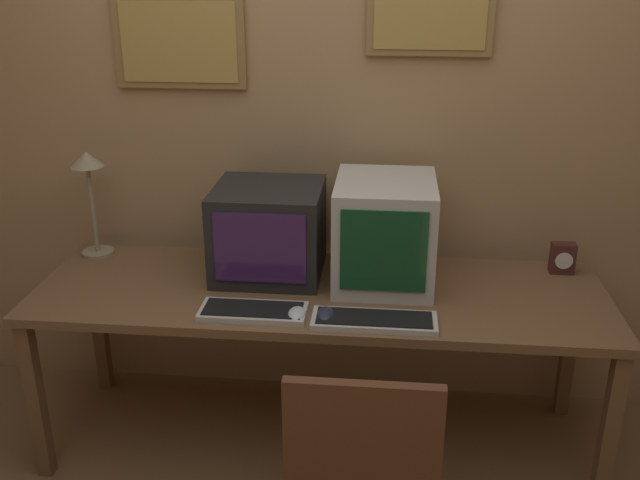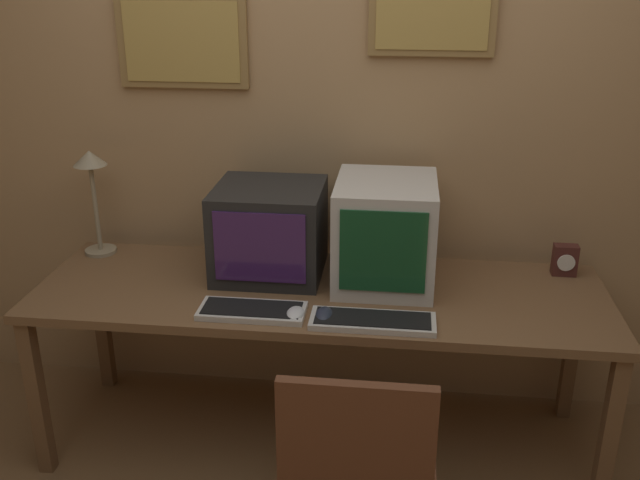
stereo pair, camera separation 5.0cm
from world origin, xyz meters
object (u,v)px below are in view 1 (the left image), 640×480
monitor_left (269,231)px  mouse_far_corner (297,314)px  mouse_near_keyboard (325,315)px  monitor_right (384,231)px  desk_clock (563,258)px  keyboard_side (374,320)px  desk_lamp (89,180)px  keyboard_main (253,311)px

monitor_left → mouse_far_corner: size_ratio=4.10×
mouse_near_keyboard → mouse_far_corner: same height
mouse_near_keyboard → monitor_left: bearing=124.5°
monitor_right → desk_clock: monitor_right is taller
keyboard_side → desk_lamp: 1.38m
keyboard_main → keyboard_side: 0.45m
desk_lamp → keyboard_main: bearing=-32.0°
keyboard_side → desk_clock: (0.76, 0.52, 0.05)m
keyboard_main → monitor_right: bearing=37.0°
keyboard_side → mouse_far_corner: 0.28m
keyboard_main → desk_lamp: desk_lamp is taller
monitor_left → keyboard_main: size_ratio=1.10×
keyboard_side → mouse_near_keyboard: (-0.18, 0.01, 0.01)m
monitor_right → mouse_near_keyboard: bearing=-118.7°
monitor_left → keyboard_side: bearing=-42.2°
keyboard_side → keyboard_main: bearing=176.5°
mouse_near_keyboard → desk_clock: 1.07m
monitor_right → desk_lamp: 1.27m
monitor_right → desk_clock: size_ratio=3.54×
monitor_right → keyboard_side: size_ratio=1.03×
keyboard_side → mouse_far_corner: (-0.28, 0.01, 0.01)m
desk_clock → desk_lamp: size_ratio=0.28×
monitor_right → mouse_near_keyboard: (-0.20, -0.37, -0.19)m
keyboard_main → monitor_left: bearing=90.1°
monitor_left → mouse_far_corner: monitor_left is taller
mouse_near_keyboard → keyboard_side: bearing=-4.3°
keyboard_side → desk_clock: 0.92m
keyboard_main → desk_clock: desk_clock is taller
mouse_far_corner → desk_lamp: 1.13m
monitor_right → mouse_near_keyboard: monitor_right is taller
monitor_right → keyboard_main: 0.62m
desk_clock → desk_lamp: 2.01m
mouse_near_keyboard → desk_clock: bearing=28.4°
keyboard_main → desk_clock: size_ratio=3.02×
monitor_left → keyboard_side: (0.45, -0.40, -0.17)m
monitor_left → monitor_right: size_ratio=0.94×
monitor_right → desk_clock: bearing=10.8°
monitor_left → monitor_right: 0.47m
keyboard_side → desk_lamp: bearing=157.1°
keyboard_main → mouse_far_corner: bearing=-6.9°
keyboard_side → desk_lamp: desk_lamp is taller
monitor_left → mouse_near_keyboard: bearing=-55.5°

